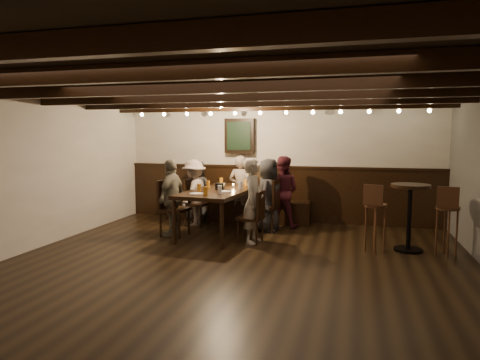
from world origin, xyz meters
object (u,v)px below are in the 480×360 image
(person_bench_left, at_px, (197,191))
(person_left_near, at_px, (194,193))
(chair_right_far, at_px, (251,227))
(person_left_far, at_px, (172,198))
(person_bench_centre, at_px, (241,189))
(person_right_far, at_px, (253,201))
(dining_table, at_px, (221,193))
(person_bench_right, at_px, (282,192))
(high_top_table, at_px, (410,207))
(bar_stool_right, at_px, (447,230))
(bar_stool_left, at_px, (375,227))
(chair_left_far, at_px, (174,219))
(chair_right_near, at_px, (267,215))
(chair_left_near, at_px, (196,211))
(person_right_near, at_px, (268,195))

(person_bench_left, xyz_separation_m, person_left_near, (0.12, -0.46, 0.02))
(chair_right_far, distance_m, person_left_far, 1.53)
(person_bench_centre, height_order, person_right_far, person_right_far)
(dining_table, height_order, person_bench_right, person_bench_right)
(chair_right_far, height_order, person_bench_centre, person_bench_centre)
(person_bench_right, xyz_separation_m, high_top_table, (2.16, -1.22, -0.01))
(person_left_near, relative_size, bar_stool_right, 1.24)
(person_bench_right, bearing_deg, bar_stool_left, 143.75)
(chair_left_far, distance_m, chair_right_near, 1.70)
(high_top_table, xyz_separation_m, bar_stool_right, (0.50, -0.16, -0.29))
(chair_left_near, distance_m, person_left_far, 0.99)
(chair_right_near, height_order, person_bench_left, person_bench_left)
(person_right_far, distance_m, high_top_table, 2.42)
(chair_right_near, xyz_separation_m, person_bench_centre, (-0.67, 0.65, 0.39))
(chair_left_near, relative_size, person_bench_right, 0.66)
(person_right_near, bearing_deg, person_right_far, -180.00)
(person_left_far, distance_m, bar_stool_left, 3.43)
(chair_left_near, distance_m, person_bench_right, 1.73)
(chair_right_far, relative_size, bar_stool_right, 0.82)
(person_bench_right, bearing_deg, bar_stool_right, 157.06)
(chair_left_far, distance_m, chair_right_far, 1.44)
(dining_table, distance_m, person_bench_centre, 1.05)
(person_right_far, relative_size, high_top_table, 1.35)
(dining_table, relative_size, person_bench_right, 1.60)
(person_right_far, bearing_deg, high_top_table, -82.87)
(dining_table, relative_size, person_left_near, 1.69)
(person_bench_left, xyz_separation_m, high_top_table, (3.96, -1.36, 0.05))
(person_bench_centre, relative_size, person_left_far, 1.01)
(person_bench_left, height_order, person_bench_right, person_bench_right)
(person_bench_right, xyz_separation_m, person_left_near, (-1.68, -0.32, -0.04))
(person_left_far, bearing_deg, dining_table, 120.96)
(person_right_near, distance_m, person_right_far, 0.90)
(high_top_table, bearing_deg, person_left_near, 166.85)
(person_bench_left, bearing_deg, person_left_near, 108.43)
(chair_left_far, distance_m, bar_stool_left, 3.39)
(person_bench_right, distance_m, person_right_far, 1.36)
(chair_left_near, xyz_separation_m, chair_right_far, (1.36, -1.01, -0.01))
(dining_table, bearing_deg, chair_left_near, 147.96)
(person_bench_right, xyz_separation_m, bar_stool_left, (1.66, -1.42, -0.30))
(chair_right_far, height_order, bar_stool_right, bar_stool_right)
(chair_left_near, xyz_separation_m, person_right_far, (1.40, -1.01, 0.42))
(chair_left_near, relative_size, bar_stool_right, 0.87)
(dining_table, xyz_separation_m, person_right_far, (0.71, -0.51, -0.04))
(person_left_far, xyz_separation_m, high_top_table, (3.91, 0.00, -0.00))
(person_left_near, xyz_separation_m, bar_stool_right, (4.34, -1.05, -0.26))
(chair_left_near, bearing_deg, chair_right_near, 90.00)
(high_top_table, bearing_deg, person_bench_centre, 154.74)
(person_bench_left, relative_size, bar_stool_left, 1.20)
(person_left_far, relative_size, person_right_far, 0.97)
(chair_right_near, height_order, high_top_table, high_top_table)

